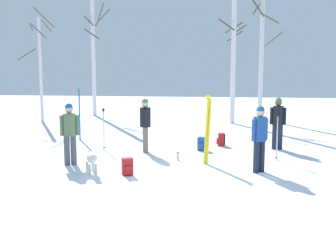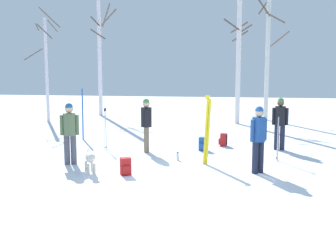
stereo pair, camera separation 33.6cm
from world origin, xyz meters
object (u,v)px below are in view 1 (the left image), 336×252
object	(u,v)px
person_2	(145,122)
birch_tree_2	(233,57)
person_3	(260,135)
dog	(92,159)
ski_poles_1	(104,128)
birch_tree_1	(93,46)
ski_pair_planted_0	(80,115)
person_1	(70,130)
backpack_2	(202,144)
birch_tree_3	(262,54)
ski_pair_planted_1	(208,130)
ski_poles_0	(277,135)
backpack_0	(221,140)
birch_tree_0	(40,66)
water_bottle_0	(178,156)
backpack_1	(128,167)
person_0	(278,120)

from	to	relation	value
person_2	birch_tree_2	world-z (taller)	birch_tree_2
person_3	birch_tree_2	distance (m)	10.07
dog	ski_poles_1	xyz separation A→B (m)	(-0.60, 3.13, 0.35)
birch_tree_1	ski_pair_planted_0	bearing A→B (deg)	-76.20
person_1	backpack_2	xyz separation A→B (m)	(3.51, 2.57, -0.77)
ski_pair_planted_0	birch_tree_3	bearing A→B (deg)	45.52
dog	birch_tree_2	distance (m)	11.53
ski_pair_planted_1	backpack_2	distance (m)	2.09
ski_poles_0	birch_tree_1	distance (m)	14.31
backpack_2	birch_tree_2	size ratio (longest dim) A/B	0.07
backpack_2	birch_tree_3	bearing A→B (deg)	73.65
backpack_0	birch_tree_3	xyz separation A→B (m)	(1.97, 7.86, 3.21)
person_3	birch_tree_0	xyz separation A→B (m)	(-10.00, 9.09, 1.82)
ski_poles_1	birch_tree_0	size ratio (longest dim) A/B	0.25
ski_poles_1	backpack_0	xyz separation A→B (m)	(3.82, 1.28, -0.52)
water_bottle_0	birch_tree_2	world-z (taller)	birch_tree_2
person_3	backpack_0	bearing A→B (deg)	105.10
person_2	backpack_1	size ratio (longest dim) A/B	3.90
dog	backpack_2	bearing A→B (deg)	53.03
water_bottle_0	dog	bearing A→B (deg)	-136.40
person_2	birch_tree_2	distance (m)	8.45
person_2	ski_poles_1	size ratio (longest dim) A/B	1.25
person_3	backpack_2	size ratio (longest dim) A/B	3.90
ski_poles_0	birch_tree_1	world-z (taller)	birch_tree_1
person_3	ski_pair_planted_1	size ratio (longest dim) A/B	0.89
person_2	person_3	distance (m)	4.03
ski_poles_0	birch_tree_3	bearing A→B (deg)	87.99
ski_poles_1	birch_tree_3	world-z (taller)	birch_tree_3
person_3	person_2	bearing A→B (deg)	147.15
person_0	birch_tree_0	bearing A→B (deg)	151.75
person_0	dog	distance (m)	6.48
person_1	ski_pair_planted_1	size ratio (longest dim) A/B	0.89
ski_pair_planted_1	backpack_0	bearing A→B (deg)	82.78
birch_tree_1	birch_tree_3	world-z (taller)	birch_tree_1
water_bottle_0	backpack_0	bearing A→B (deg)	63.89
birch_tree_1	person_1	bearing A→B (deg)	-75.48
person_0	backpack_0	world-z (taller)	person_0
person_1	backpack_0	size ratio (longest dim) A/B	3.90
person_1	birch_tree_0	size ratio (longest dim) A/B	0.31
person_3	backpack_1	xyz separation A→B (m)	(-3.28, -0.75, -0.77)
person_1	backpack_2	world-z (taller)	person_1
person_1	dog	xyz separation A→B (m)	(0.90, -0.89, -0.59)
backpack_0	ski_poles_1	bearing A→B (deg)	-161.50
person_2	dog	xyz separation A→B (m)	(-0.83, -2.93, -0.59)
backpack_0	water_bottle_0	world-z (taller)	backpack_0
ski_poles_0	backpack_1	distance (m)	4.57
ski_pair_planted_1	backpack_0	size ratio (longest dim) A/B	4.38
birch_tree_3	person_2	bearing A→B (deg)	-115.03
person_0	person_3	bearing A→B (deg)	-104.72
person_3	backpack_0	size ratio (longest dim) A/B	3.90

